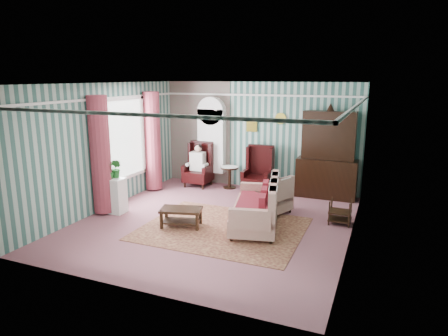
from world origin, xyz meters
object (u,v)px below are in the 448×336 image
at_px(bookcase, 212,145).
at_px(seated_woman, 198,166).
at_px(floral_armchair, 274,191).
at_px(dresser_hutch, 328,152).
at_px(sofa, 255,200).
at_px(nest_table, 340,212).
at_px(plant_stand, 113,195).
at_px(coffee_table, 181,218).
at_px(wingback_left, 198,164).
at_px(wingback_right, 257,170).
at_px(round_side_table, 230,177).

distance_m(bookcase, seated_woman, 0.70).
bearing_deg(bookcase, seated_woman, -122.66).
height_order(bookcase, floral_armchair, bookcase).
bearing_deg(dresser_hutch, sofa, -111.94).
bearing_deg(floral_armchair, bookcase, 76.80).
bearing_deg(floral_armchair, nest_table, -72.67).
relative_size(seated_woman, sofa, 0.59).
bearing_deg(plant_stand, dresser_hutch, 35.08).
xyz_separation_m(dresser_hutch, coffee_table, (-2.44, -3.24, -0.98)).
xyz_separation_m(seated_woman, plant_stand, (-0.80, -2.75, -0.19)).
distance_m(plant_stand, coffee_table, 1.89).
distance_m(bookcase, nest_table, 4.37).
bearing_deg(sofa, nest_table, -77.50).
bearing_deg(wingback_left, sofa, -43.57).
height_order(wingback_right, nest_table, wingback_right).
height_order(wingback_right, seated_woman, wingback_right).
relative_size(seated_woman, coffee_table, 1.41).
distance_m(round_side_table, coffee_table, 3.12).
distance_m(wingback_right, coffee_table, 3.08).
distance_m(bookcase, floral_armchair, 3.00).
height_order(bookcase, round_side_table, bookcase).
distance_m(wingback_right, nest_table, 2.81).
bearing_deg(bookcase, wingback_right, -14.57).
relative_size(round_side_table, plant_stand, 0.75).
xyz_separation_m(dresser_hutch, seated_woman, (-3.50, -0.27, -0.59)).
xyz_separation_m(wingback_right, seated_woman, (-1.75, 0.00, -0.04)).
height_order(bookcase, coffee_table, bookcase).
relative_size(seated_woman, plant_stand, 1.47).
height_order(wingback_left, seated_woman, wingback_left).
distance_m(nest_table, floral_armchair, 1.51).
bearing_deg(nest_table, round_side_table, 151.80).
xyz_separation_m(nest_table, plant_stand, (-4.87, -1.20, 0.13)).
relative_size(round_side_table, floral_armchair, 0.60).
bearing_deg(round_side_table, nest_table, -28.20).
distance_m(bookcase, round_side_table, 1.07).
bearing_deg(round_side_table, dresser_hutch, 2.64).
height_order(bookcase, sofa, bookcase).
xyz_separation_m(dresser_hutch, sofa, (-1.05, -2.60, -0.63)).
distance_m(dresser_hutch, coffee_table, 4.17).
xyz_separation_m(wingback_left, seated_woman, (0.00, 0.00, -0.04)).
distance_m(dresser_hutch, floral_armchair, 2.00).
bearing_deg(nest_table, wingback_left, 159.15).
distance_m(wingback_left, coffee_table, 3.18).
relative_size(wingback_left, seated_woman, 1.06).
relative_size(wingback_right, nest_table, 2.31).
bearing_deg(bookcase, floral_armchair, -37.11).
height_order(plant_stand, coffee_table, plant_stand).
xyz_separation_m(plant_stand, floral_armchair, (3.39, 1.37, 0.10)).
xyz_separation_m(dresser_hutch, wingback_right, (-1.75, -0.27, -0.55)).
bearing_deg(round_side_table, floral_armchair, -42.17).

